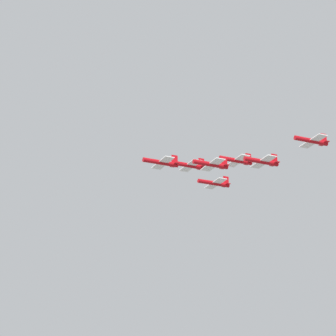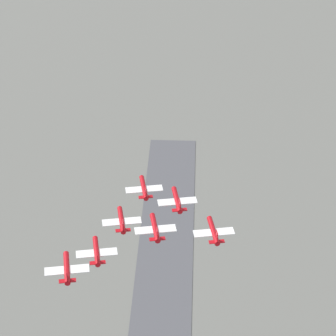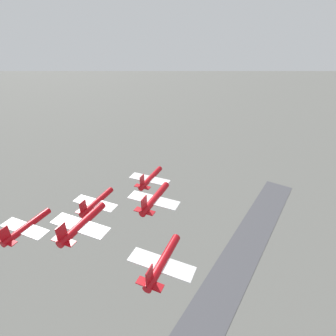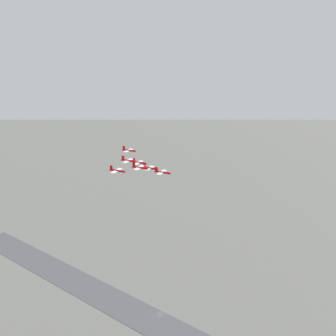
{
  "view_description": "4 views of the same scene",
  "coord_description": "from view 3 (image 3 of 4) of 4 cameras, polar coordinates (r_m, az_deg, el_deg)",
  "views": [
    {
      "loc": [
        -10.85,
        -188.87,
        39.49
      ],
      "look_at": [
        -9.28,
        10.63,
        117.71
      ],
      "focal_mm": 85.0,
      "sensor_mm": 36.0,
      "label": 1
    },
    {
      "loc": [
        147.09,
        58.25,
        230.13
      ],
      "look_at": [
        -16.64,
        11.78,
        121.34
      ],
      "focal_mm": 85.0,
      "sensor_mm": 36.0,
      "label": 2
    },
    {
      "loc": [
        21.33,
        47.94,
        148.67
      ],
      "look_at": [
        -15.54,
        8.22,
        119.4
      ],
      "focal_mm": 28.0,
      "sensor_mm": 36.0,
      "label": 3
    },
    {
      "loc": [
        -148.4,
        128.73,
        183.16
      ],
      "look_at": [
        -13.14,
        4.24,
        120.44
      ],
      "focal_mm": 35.0,
      "sensor_mm": 36.0,
      "label": 4
    }
  ],
  "objects": [
    {
      "name": "jet_0",
      "position": [
        60.47,
        -3.93,
        -2.29
      ],
      "size": [
        9.88,
        9.64,
        3.37
      ],
      "rotation": [
        0.0,
        0.0,
        1.99
      ],
      "color": "#B20C14"
    },
    {
      "name": "jet_1",
      "position": [
        56.35,
        -15.4,
        -7.24
      ],
      "size": [
        9.88,
        9.64,
        3.37
      ],
      "rotation": [
        0.0,
        0.0,
        1.99
      ],
      "color": "#B20C14"
    },
    {
      "name": "jet_2",
      "position": [
        47.43,
        -3.02,
        -6.79
      ],
      "size": [
        9.88,
        9.64,
        3.37
      ],
      "rotation": [
        0.0,
        0.0,
        1.99
      ],
      "color": "#B20C14"
    },
    {
      "name": "jet_3",
      "position": [
        54.43,
        -28.59,
        -11.25
      ],
      "size": [
        9.88,
        9.64,
        3.37
      ],
      "rotation": [
        0.0,
        0.0,
        1.99
      ],
      "color": "#B20C14"
    },
    {
      "name": "jet_4",
      "position": [
        42.71,
        -18.37,
        -11.55
      ],
      "size": [
        9.88,
        9.64,
        3.37
      ],
      "rotation": [
        0.0,
        0.0,
        1.99
      ],
      "color": "#B20C14"
    },
    {
      "name": "jet_5",
      "position": [
        38.38,
        -1.31,
        -19.86
      ],
      "size": [
        9.88,
        9.64,
        3.37
      ],
      "rotation": [
        0.0,
        0.0,
        1.99
      ],
      "color": "#B20C14"
    }
  ]
}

